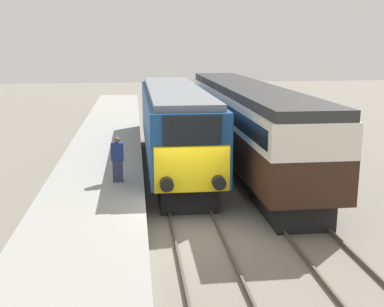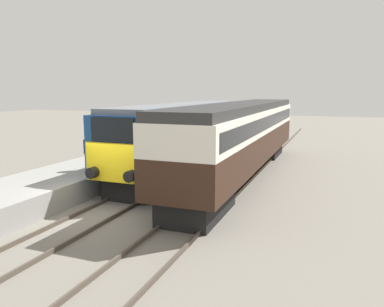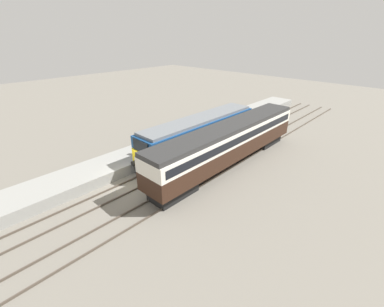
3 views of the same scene
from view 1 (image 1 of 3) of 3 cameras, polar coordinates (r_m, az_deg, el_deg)
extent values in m
plane|color=slate|center=(15.13, 0.54, -9.47)|extent=(120.00, 120.00, 0.00)
cube|color=gray|center=(22.56, -10.43, -0.91)|extent=(3.50, 50.00, 0.92)
cube|color=#4C4238|center=(19.75, -3.39, -3.87)|extent=(0.07, 60.00, 0.14)
cube|color=#4C4238|center=(19.88, 0.75, -3.74)|extent=(0.07, 60.00, 0.14)
cube|color=#4C4238|center=(20.22, 6.29, -3.52)|extent=(0.07, 60.00, 0.14)
cube|color=#4C4238|center=(20.58, 10.19, -3.36)|extent=(0.07, 60.00, 0.14)
cube|color=black|center=(18.42, -0.92, -3.70)|extent=(2.03, 4.00, 1.00)
cube|color=black|center=(27.06, -2.87, 1.68)|extent=(2.03, 4.00, 1.00)
cube|color=navy|center=(22.36, -2.12, 3.96)|extent=(2.70, 13.92, 2.57)
cube|color=yellow|center=(15.64, 0.02, -1.87)|extent=(2.48, 0.10, 1.54)
cube|color=black|center=(15.36, 0.02, 2.78)|extent=(1.89, 0.10, 0.93)
cube|color=slate|center=(22.19, -2.15, 7.55)|extent=(2.38, 13.37, 0.24)
cylinder|color=black|center=(15.48, -3.02, -3.67)|extent=(0.44, 0.35, 0.44)
cylinder|color=black|center=(15.68, 3.20, -3.46)|extent=(0.44, 0.35, 0.44)
cube|color=black|center=(16.94, 11.48, -5.54)|extent=(1.89, 3.60, 0.95)
cube|color=black|center=(29.95, 3.30, 2.72)|extent=(1.89, 3.60, 0.95)
cube|color=#331E14|center=(23.10, 6.32, 2.63)|extent=(2.70, 18.19, 1.44)
cube|color=silver|center=(22.90, 6.40, 5.80)|extent=(2.71, 18.19, 1.13)
cube|color=black|center=(22.90, 6.40, 5.80)|extent=(2.75, 17.46, 0.62)
cube|color=#2D2D2D|center=(22.82, 6.45, 7.67)|extent=(2.48, 18.19, 0.36)
cube|color=#2D334C|center=(17.44, -8.78, -2.05)|extent=(0.36, 0.24, 0.77)
cube|color=navy|center=(17.27, -8.86, 0.22)|extent=(0.44, 0.26, 0.64)
sphere|color=brown|center=(17.19, -8.91, 1.61)|extent=(0.21, 0.21, 0.21)
camera|label=2|loc=(10.23, 66.04, -1.78)|focal=35.00mm
camera|label=3|loc=(18.61, 72.91, 20.89)|focal=24.00mm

